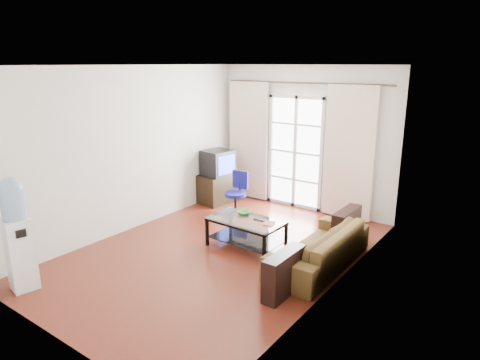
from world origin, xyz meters
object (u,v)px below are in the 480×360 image
tv_stand (219,188)px  crt_tv (217,162)px  coffee_table (246,230)px  task_chair (236,202)px  sofa (319,247)px  water_cooler (17,232)px

tv_stand → crt_tv: crt_tv is taller
coffee_table → crt_tv: (-1.75, 1.47, 0.53)m
coffee_table → task_chair: 1.49m
coffee_table → tv_stand: 2.31m
task_chair → sofa: bearing=-30.1°
sofa → water_cooler: water_cooler is taller
task_chair → coffee_table: bearing=-53.3°
sofa → coffee_table: 1.16m
sofa → tv_stand: (-2.90, 1.39, 0.01)m
coffee_table → water_cooler: water_cooler is taller
sofa → tv_stand: tv_stand is taller
crt_tv → water_cooler: bearing=-78.2°
sofa → coffee_table: (-1.15, -0.12, 0.02)m
sofa → crt_tv: bearing=-114.9°
tv_stand → water_cooler: water_cooler is taller
sofa → tv_stand: bearing=-115.5°
tv_stand → crt_tv: size_ratio=1.29×
tv_stand → water_cooler: bearing=-79.6°
sofa → task_chair: task_chair is taller
coffee_table → water_cooler: bearing=-120.5°
coffee_table → task_chair: (-1.00, 1.10, -0.05)m
coffee_table → crt_tv: 2.34m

